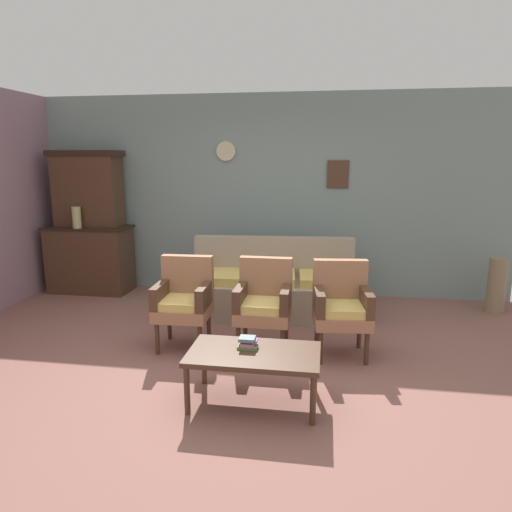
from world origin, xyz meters
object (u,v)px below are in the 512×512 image
object	(u,v)px
vase_on_cabinet	(77,217)
floor_vase_by_wall	(497,285)
side_cabinet	(90,259)
armchair_near_cabinet	(341,304)
book_stack_on_table	(248,342)
armchair_row_middle	(184,298)
coffee_table	(254,357)
armchair_by_doorway	(264,301)
floral_couch	(273,287)

from	to	relation	value
vase_on_cabinet	floor_vase_by_wall	xyz separation A→B (m)	(5.41, 0.08, -0.74)
side_cabinet	vase_on_cabinet	world-z (taller)	vase_on_cabinet
armchair_near_cabinet	book_stack_on_table	distance (m)	1.21
armchair_row_middle	floor_vase_by_wall	bearing A→B (deg)	24.48
coffee_table	armchair_near_cabinet	bearing A→B (deg)	56.28
coffee_table	floor_vase_by_wall	bearing A→B (deg)	44.49
armchair_row_middle	book_stack_on_table	world-z (taller)	armchair_row_middle
armchair_row_middle	vase_on_cabinet	bearing A→B (deg)	142.63
coffee_table	book_stack_on_table	distance (m)	0.12
side_cabinet	armchair_by_doorway	distance (m)	3.15
floor_vase_by_wall	vase_on_cabinet	bearing A→B (deg)	-179.14
vase_on_cabinet	coffee_table	bearing A→B (deg)	-41.34
armchair_near_cabinet	floor_vase_by_wall	xyz separation A→B (m)	(1.92, 1.53, -0.16)
vase_on_cabinet	armchair_by_doorway	world-z (taller)	vase_on_cabinet
armchair_by_doorway	book_stack_on_table	distance (m)	0.95
floral_couch	coffee_table	bearing A→B (deg)	-87.28
side_cabinet	armchair_near_cabinet	size ratio (longest dim) A/B	1.28
floral_couch	armchair_row_middle	size ratio (longest dim) A/B	2.27
armchair_row_middle	floor_vase_by_wall	world-z (taller)	armchair_row_middle
floral_couch	armchair_near_cabinet	size ratio (longest dim) A/B	2.27
armchair_by_doorway	armchair_near_cabinet	world-z (taller)	same
armchair_by_doorway	floor_vase_by_wall	xyz separation A→B (m)	(2.66, 1.53, -0.16)
floral_couch	armchair_by_doorway	xyz separation A→B (m)	(0.04, -1.07, 0.17)
coffee_table	armchair_row_middle	bearing A→B (deg)	131.15
side_cabinet	floor_vase_by_wall	distance (m)	5.36
coffee_table	book_stack_on_table	xyz separation A→B (m)	(-0.06, 0.07, 0.09)
coffee_table	floor_vase_by_wall	xyz separation A→B (m)	(2.60, 2.55, -0.04)
armchair_near_cabinet	armchair_row_middle	bearing A→B (deg)	-178.48
armchair_near_cabinet	floor_vase_by_wall	bearing A→B (deg)	38.63
armchair_row_middle	coffee_table	distance (m)	1.31
coffee_table	floor_vase_by_wall	size ratio (longest dim) A/B	1.48
floral_couch	armchair_by_doorway	size ratio (longest dim) A/B	2.27
floral_couch	book_stack_on_table	world-z (taller)	floral_couch
floral_couch	coffee_table	xyz separation A→B (m)	(0.10, -2.09, 0.05)
armchair_near_cabinet	coffee_table	bearing A→B (deg)	-123.72
coffee_table	floor_vase_by_wall	distance (m)	3.64
coffee_table	floral_couch	bearing A→B (deg)	92.72
side_cabinet	floor_vase_by_wall	size ratio (longest dim) A/B	1.71
side_cabinet	vase_on_cabinet	bearing A→B (deg)	-105.55
book_stack_on_table	coffee_table	bearing A→B (deg)	-48.41
armchair_by_doorway	coffee_table	size ratio (longest dim) A/B	0.90
armchair_by_doorway	armchair_row_middle	bearing A→B (deg)	-177.24
vase_on_cabinet	floral_couch	distance (m)	2.84
side_cabinet	floral_couch	xyz separation A→B (m)	(2.66, -0.56, -0.14)
vase_on_cabinet	armchair_row_middle	distance (m)	2.52
floral_couch	armchair_row_middle	bearing A→B (deg)	-124.31
floral_couch	coffee_table	distance (m)	2.09
coffee_table	book_stack_on_table	size ratio (longest dim) A/B	6.60
floor_vase_by_wall	armchair_row_middle	bearing A→B (deg)	-155.52
side_cabinet	armchair_near_cabinet	world-z (taller)	side_cabinet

